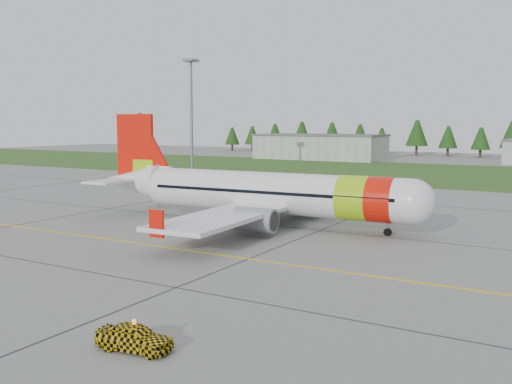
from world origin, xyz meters
The scene contains 9 objects.
ground centered at (0.00, 0.00, 0.00)m, with size 320.00×320.00×0.00m, color gray.
aircraft centered at (4.41, 20.11, 2.93)m, with size 33.53×30.87×10.15m.
follow_me_car centered at (14.11, -7.90, 1.65)m, with size 1.33×1.12×3.29m, color yellow.
service_van centered at (-10.42, 49.60, 2.35)m, with size 1.64×1.55×4.71m, color silver.
grass_strip centered at (0.00, 82.00, 0.01)m, with size 320.00×50.00×0.03m, color #30561E.
taxi_guideline centered at (0.00, 8.00, 0.01)m, with size 120.00×0.25×0.02m, color gold.
hangar_west centered at (-30.00, 110.00, 3.00)m, with size 32.00×14.00×6.00m, color #A8A8A3.
floodlight_mast centered at (-32.00, 58.00, 10.00)m, with size 0.50×0.50×20.00m, color slate.
treeline centered at (0.00, 138.00, 5.00)m, with size 160.00×8.00×10.00m, color #1C3F14, non-canonical shape.
Camera 1 is at (29.69, -24.71, 9.26)m, focal length 40.00 mm.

